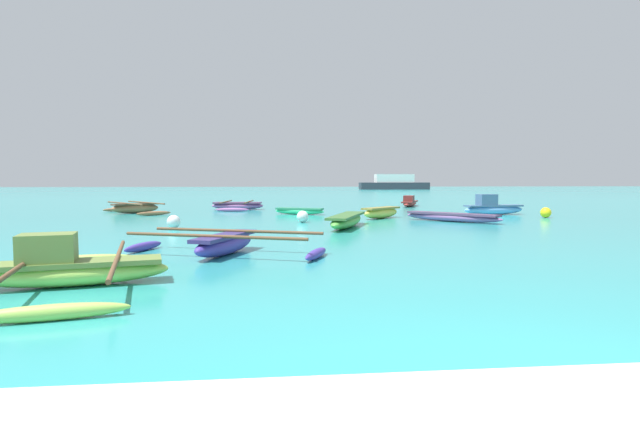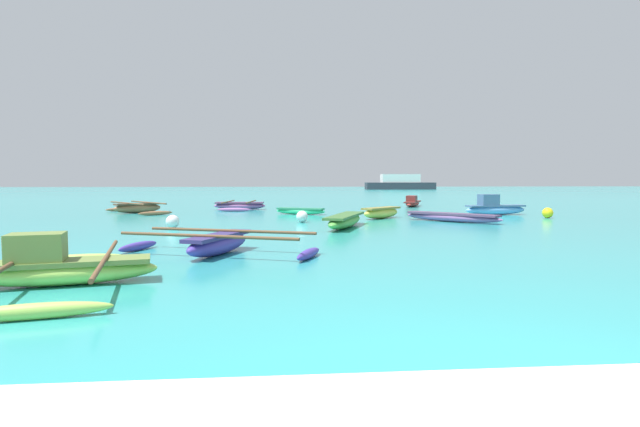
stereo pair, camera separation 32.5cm
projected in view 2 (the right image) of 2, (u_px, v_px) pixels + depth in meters
moored_boat_0 at (138, 208)px, 25.08m from camera, size 4.00×4.47×0.55m
moored_boat_1 at (412, 203)px, 31.36m from camera, size 1.90×3.11×0.69m
moored_boat_2 at (219, 243)px, 11.16m from camera, size 4.63×2.93×0.51m
moored_boat_3 at (381, 212)px, 21.55m from camera, size 2.14×2.08×0.48m
moored_boat_4 at (494, 208)px, 23.72m from camera, size 3.18×1.13×0.99m
moored_boat_5 at (300, 211)px, 24.09m from camera, size 2.50×1.53×0.31m
moored_boat_6 at (59, 268)px, 7.88m from camera, size 2.93×4.66×0.84m
moored_boat_7 at (345, 220)px, 17.50m from camera, size 2.06×4.02×0.45m
moored_boat_8 at (240, 206)px, 28.07m from camera, size 2.96×3.89×0.48m
moored_boat_9 at (452, 217)px, 19.84m from camera, size 3.22×3.51×0.35m
mooring_buoy_0 at (173, 221)px, 17.24m from camera, size 0.46×0.46×0.46m
mooring_buoy_1 at (548, 213)px, 21.79m from camera, size 0.46×0.46×0.46m
mooring_buoy_2 at (302, 216)px, 19.59m from camera, size 0.46×0.46×0.46m
distant_ferry at (400, 183)px, 87.64m from camera, size 12.18×2.68×2.68m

